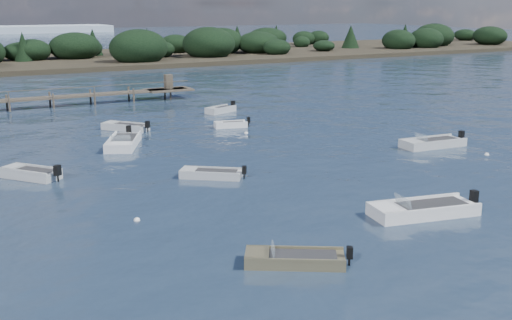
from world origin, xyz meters
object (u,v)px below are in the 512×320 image
dinghy_mid_grey (211,175)px  dinghy_near_olive (294,261)px  dinghy_extra_b (125,128)px  tender_far_white (231,126)px  tender_far_grey (31,175)px  dinghy_mid_white_a (423,212)px  tender_far_grey_b (221,111)px  dinghy_extra_a (123,144)px  dinghy_mid_white_b (432,144)px

dinghy_mid_grey → dinghy_near_olive: size_ratio=0.90×
dinghy_extra_b → dinghy_near_olive: 31.46m
tender_far_white → tender_far_grey: size_ratio=0.84×
dinghy_near_olive → tender_far_grey: size_ratio=1.12×
tender_far_white → tender_far_grey: 20.31m
dinghy_extra_b → dinghy_mid_white_a: bearing=-78.0°
dinghy_mid_grey → tender_far_white: 16.49m
dinghy_extra_b → dinghy_mid_white_a: dinghy_mid_white_a is taller
tender_far_grey_b → dinghy_extra_a: bearing=-142.3°
tender_far_grey_b → dinghy_near_olive: size_ratio=0.86×
dinghy_extra_b → tender_far_white: dinghy_extra_b is taller
tender_far_grey_b → tender_far_white: bearing=-109.7°
tender_far_white → tender_far_grey_b: bearing=70.3°
dinghy_mid_grey → tender_far_grey: bearing=151.7°
tender_far_grey_b → dinghy_near_olive: 38.13m
dinghy_mid_white_b → tender_far_grey: size_ratio=1.42×
tender_far_white → dinghy_extra_a: bearing=-165.2°
tender_far_grey_b → dinghy_mid_grey: (-11.17, -21.51, -0.04)m
dinghy_near_olive → dinghy_mid_white_a: (9.11, 2.17, 0.04)m
dinghy_mid_white_b → tender_far_grey: bearing=169.1°
dinghy_extra_b → dinghy_mid_white_b: (18.13, -17.51, 0.01)m
tender_far_grey_b → dinghy_mid_grey: 24.24m
tender_far_white → dinghy_mid_white_a: bearing=-94.8°
dinghy_extra_a → dinghy_extra_b: bearing=70.8°
tender_far_grey → dinghy_near_olive: bearing=-70.1°
dinghy_extra_a → dinghy_mid_white_b: dinghy_extra_a is taller
tender_far_grey_b → tender_far_white: 7.86m
dinghy_mid_grey → tender_far_grey: size_ratio=1.01×
tender_far_grey_b → tender_far_grey: 26.50m
dinghy_mid_white_a → dinghy_mid_grey: bearing=118.2°
dinghy_extra_b → dinghy_mid_white_b: bearing=-44.0°
dinghy_mid_grey → dinghy_mid_white_b: bearing=-0.5°
tender_far_grey_b → dinghy_mid_white_a: (-4.85, -33.31, 0.00)m
dinghy_extra_b → dinghy_extra_a: (-2.10, -6.01, 0.01)m
tender_far_grey_b → tender_far_grey: size_ratio=0.96×
dinghy_near_olive → tender_far_white: bearing=68.1°
tender_far_grey_b → tender_far_grey: tender_far_grey is taller
dinghy_extra_a → tender_far_grey_b: (13.13, 10.16, -0.00)m
tender_far_grey_b → dinghy_mid_white_b: bearing=-71.9°
dinghy_mid_grey → tender_far_grey_b: bearing=62.6°
dinghy_mid_white_b → tender_far_white: size_ratio=1.69×
dinghy_extra_b → dinghy_near_olive: dinghy_extra_b is taller
tender_far_white → dinghy_near_olive: dinghy_near_olive is taller
dinghy_extra_b → tender_far_grey_b: 11.79m
dinghy_extra_a → dinghy_mid_grey: 11.52m
dinghy_near_olive → tender_far_grey_b: bearing=68.5°
dinghy_extra_a → tender_far_white: dinghy_extra_a is taller
tender_far_grey → dinghy_extra_a: bearing=38.1°
tender_far_grey_b → dinghy_extra_b: bearing=-159.4°
dinghy_extra_b → dinghy_near_olive: bearing=-95.3°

